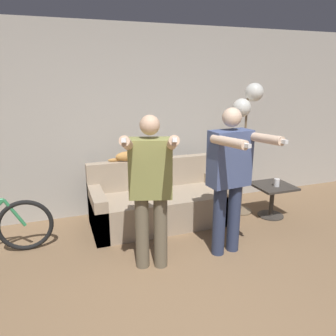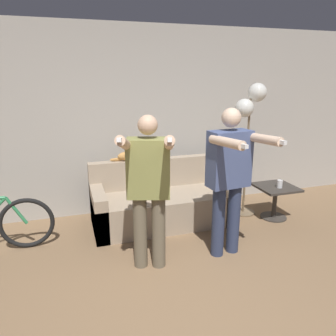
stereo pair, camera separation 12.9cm
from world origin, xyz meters
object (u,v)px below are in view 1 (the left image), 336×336
couch (160,203)px  cup (277,183)px  person_right (230,173)px  floor_lamp (247,111)px  cat (129,156)px  side_table (272,193)px  person_left (151,184)px

couch → cup: bearing=-14.6°
cup → couch: bearing=165.4°
person_right → couch: bearing=108.4°
couch → floor_lamp: bearing=-2.7°
cat → floor_lamp: (1.57, -0.35, 0.58)m
floor_lamp → side_table: bearing=-42.0°
floor_lamp → couch: bearing=177.3°
side_table → cat: bearing=161.4°
person_left → person_right: (0.88, -0.00, 0.02)m
couch → person_right: size_ratio=1.13×
cat → floor_lamp: floor_lamp is taller
floor_lamp → cup: 1.06m
cat → cup: 2.04m
person_left → cup: size_ratio=14.91×
floor_lamp → cup: (0.32, -0.35, -0.95)m
floor_lamp → side_table: floor_lamp is taller
side_table → cup: size_ratio=4.85×
person_left → side_table: 2.15m
person_right → cat: (-0.79, 1.30, -0.05)m
cat → side_table: bearing=-18.6°
person_right → side_table: size_ratio=3.15×
person_right → side_table: bearing=25.5°
couch → person_left: bearing=-112.7°
cat → cup: size_ratio=4.39×
cup → floor_lamp: bearing=132.7°
couch → cat: (-0.34, 0.29, 0.62)m
couch → cup: couch is taller
cat → person_right: bearing=-58.5°
person_left → cat: bearing=103.2°
cat → cup: bearing=-20.2°
couch → person_left: person_left is taller
couch → cup: (1.55, -0.40, 0.25)m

